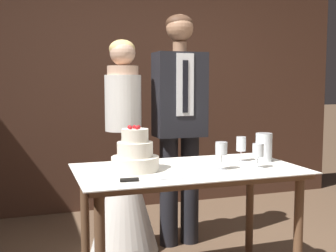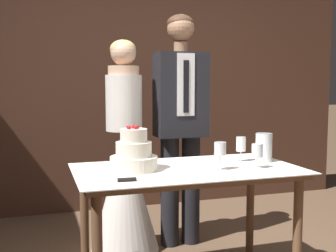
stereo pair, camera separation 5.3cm
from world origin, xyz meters
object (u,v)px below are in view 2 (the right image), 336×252
cake_table (187,184)px  groom (181,117)px  tiered_cake (134,154)px  wine_glass_near (220,150)px  bride (125,175)px  wine_glass_middle (257,152)px  wine_glass_far (241,145)px  cake_knife (139,179)px  hurricane_candle (264,148)px

cake_table → groom: groom is taller
tiered_cake → wine_glass_near: tiered_cake is taller
groom → bride: bearing=180.0°
groom → tiered_cake: bearing=-126.5°
wine_glass_middle → tiered_cake: bearing=166.9°
tiered_cake → wine_glass_far: (0.75, 0.07, 0.01)m
cake_knife → bride: bride is taller
cake_table → wine_glass_far: 0.48m
wine_glass_near → hurricane_candle: 0.42m
wine_glass_far → cake_knife: bearing=-155.9°
tiered_cake → bride: (0.10, 0.76, -0.29)m
cake_table → groom: 0.90m
tiered_cake → groom: bearing=53.5°
cake_table → wine_glass_far: size_ratio=8.34×
wine_glass_far → bride: 1.00m
hurricane_candle → bride: bride is taller
tiered_cake → wine_glass_middle: (0.74, -0.17, 0.01)m
cake_table → groom: bearing=73.8°
wine_glass_near → bride: (-0.40, 0.90, -0.32)m
cake_knife → hurricane_candle: 0.98m
wine_glass_near → groom: (0.06, 0.90, 0.13)m
wine_glass_far → groom: groom is taller
cake_knife → wine_glass_far: bearing=28.0°
wine_glass_near → cake_knife: bearing=-165.7°
bride → hurricane_candle: bearing=-43.1°
groom → wine_glass_middle: bearing=-79.3°
cake_knife → wine_glass_near: (0.54, 0.14, 0.11)m
wine_glass_middle → wine_glass_far: bearing=87.0°
tiered_cake → groom: size_ratio=0.15×
cake_table → cake_knife: bearing=-146.2°
bride → wine_glass_middle: bearing=-55.5°
tiered_cake → cake_knife: tiered_cake is taller
cake_table → wine_glass_middle: size_ratio=9.08×
wine_glass_middle → bride: size_ratio=0.09×
wine_glass_near → wine_glass_far: (0.25, 0.21, -0.01)m
wine_glass_middle → cake_table: bearing=162.0°
wine_glass_near → wine_glass_far: bearing=40.6°
wine_glass_middle → hurricane_candle: (0.15, 0.19, -0.01)m
tiered_cake → bride: bride is taller
wine_glass_near → hurricane_candle: hurricane_candle is taller
wine_glass_middle → hurricane_candle: size_ratio=0.80×
cake_knife → wine_glass_far: 0.87m
cake_table → cake_knife: (-0.37, -0.24, 0.11)m
tiered_cake → wine_glass_near: size_ratio=1.69×
tiered_cake → hurricane_candle: bearing=1.0°
hurricane_candle → tiered_cake: bearing=-179.0°
cake_knife → wine_glass_near: bearing=18.3°
wine_glass_far → hurricane_candle: (0.14, -0.05, -0.02)m
wine_glass_far → bride: bride is taller
cake_table → bride: 0.83m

